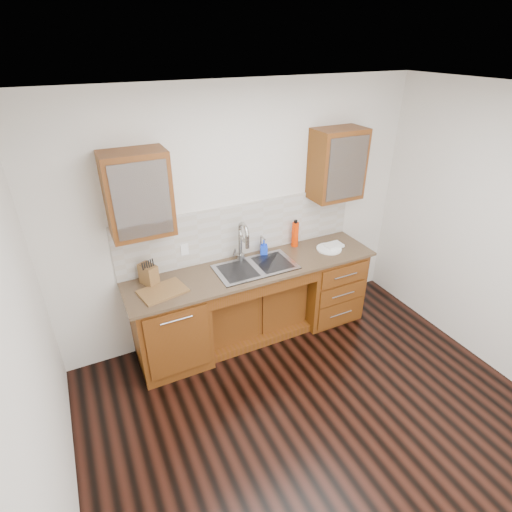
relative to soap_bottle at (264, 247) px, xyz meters
name	(u,v)px	position (x,y,z in m)	size (l,w,h in m)	color
ground	(326,434)	(-0.21, -1.63, -1.05)	(4.00, 3.50, 0.10)	black
ceiling	(369,94)	(-0.21, -1.63, 1.75)	(4.00, 3.50, 0.10)	white
wall_back	(240,215)	(-0.21, 0.17, 0.35)	(4.00, 0.10, 2.70)	silver
wall_left	(17,407)	(-2.26, -1.63, 0.35)	(0.10, 3.50, 2.70)	silver
base_cabinet_left	(170,327)	(-1.16, -0.19, -0.56)	(0.70, 0.62, 0.88)	#593014
base_cabinet_center	(251,305)	(-0.21, -0.10, -0.65)	(1.20, 0.44, 0.70)	#593014
base_cabinet_right	(326,282)	(0.74, -0.19, -0.56)	(0.70, 0.62, 0.88)	#593014
countertop	(255,268)	(-0.21, -0.20, -0.10)	(2.70, 0.65, 0.03)	#84705B
backsplash	(242,230)	(-0.21, 0.11, 0.21)	(2.70, 0.02, 0.59)	beige
sink	(256,274)	(-0.21, -0.22, -0.17)	(0.84, 0.46, 0.19)	#9E9EA5
faucet	(240,243)	(-0.28, 0.01, 0.11)	(0.04, 0.04, 0.40)	#999993
filter_tap	(261,244)	(-0.03, 0.02, 0.03)	(0.02, 0.02, 0.24)	#999993
upper_cabinet_left	(138,194)	(-1.26, -0.05, 0.83)	(0.55, 0.34, 0.75)	#593014
upper_cabinet_right	(337,164)	(0.84, -0.05, 0.83)	(0.55, 0.34, 0.75)	#593014
outlet_left	(185,250)	(-0.86, 0.10, 0.12)	(0.08, 0.01, 0.12)	white
outlet_right	(295,226)	(0.44, 0.10, 0.12)	(0.08, 0.01, 0.12)	white
soap_bottle	(264,247)	(0.00, 0.00, 0.00)	(0.08, 0.08, 0.17)	blue
water_bottle	(295,234)	(0.41, 0.03, 0.06)	(0.08, 0.08, 0.29)	#E63302
plate	(329,249)	(0.72, -0.22, -0.08)	(0.28, 0.28, 0.02)	white
dish_towel	(334,245)	(0.79, -0.21, -0.05)	(0.20, 0.14, 0.03)	#F8FACE
knife_block	(149,274)	(-1.27, -0.04, 0.02)	(0.11, 0.18, 0.20)	brown
cutting_board	(163,291)	(-1.19, -0.24, -0.08)	(0.42, 0.30, 0.02)	#A37A31
cup_left_a	(127,202)	(-1.35, -0.05, 0.78)	(0.13, 0.13, 0.10)	silver
cup_left_b	(145,199)	(-1.20, -0.05, 0.78)	(0.11, 0.11, 0.10)	silver
cup_right_a	(328,171)	(0.74, -0.05, 0.77)	(0.11, 0.11, 0.09)	white
cup_right_b	(343,168)	(0.92, -0.05, 0.78)	(0.11, 0.11, 0.10)	white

